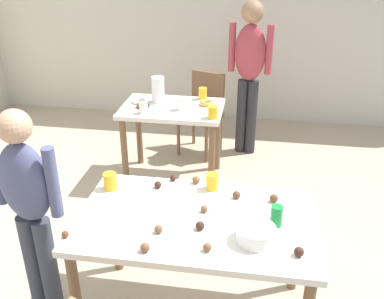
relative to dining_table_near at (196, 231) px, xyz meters
name	(u,v)px	position (x,y,z in m)	size (l,w,h in m)	color
ground_plane	(196,288)	(-0.03, 0.23, -0.66)	(6.40, 6.40, 0.00)	tan
wall_back	(236,16)	(-0.03, 3.43, 0.64)	(6.40, 0.10, 2.60)	beige
dining_table_near	(196,231)	(0.00, 0.00, 0.00)	(1.35, 0.81, 0.75)	silver
dining_table_far	(172,120)	(-0.48, 1.70, -0.04)	(0.93, 0.63, 0.75)	silver
chair_far_table	(203,108)	(-0.28, 2.37, -0.16)	(0.51, 0.51, 0.87)	brown
person_girl_near	(29,202)	(-0.95, -0.08, 0.15)	(0.46, 0.26, 1.37)	#383D4C
person_adult_far	(249,65)	(0.19, 2.41, 0.32)	(0.46, 0.25, 1.62)	#28282D
mixing_bowl	(256,234)	(0.34, -0.15, 0.13)	(0.21, 0.21, 0.08)	white
soda_can	(276,216)	(0.44, 0.00, 0.15)	(0.07, 0.07, 0.12)	#198438
fork_near	(295,209)	(0.55, 0.17, 0.09)	(0.17, 0.02, 0.01)	silver
cup_near_0	(212,182)	(0.05, 0.32, 0.14)	(0.08, 0.08, 0.11)	yellow
cup_near_1	(110,181)	(-0.57, 0.22, 0.14)	(0.08, 0.08, 0.11)	yellow
cake_ball_0	(299,252)	(0.55, -0.24, 0.12)	(0.05, 0.05, 0.05)	#3D2319
cake_ball_1	(274,198)	(0.43, 0.24, 0.12)	(0.05, 0.05, 0.05)	brown
cake_ball_2	(65,234)	(-0.65, -0.28, 0.11)	(0.04, 0.04, 0.04)	brown
cake_ball_3	(196,180)	(-0.06, 0.37, 0.12)	(0.05, 0.05, 0.05)	brown
cake_ball_4	(159,229)	(-0.18, -0.17, 0.11)	(0.05, 0.05, 0.05)	brown
cake_ball_5	(204,209)	(0.04, 0.06, 0.11)	(0.04, 0.04, 0.04)	brown
cake_ball_6	(158,185)	(-0.29, 0.28, 0.11)	(0.05, 0.05, 0.05)	#3D2319
cake_ball_7	(237,195)	(0.21, 0.24, 0.11)	(0.05, 0.05, 0.05)	brown
cake_ball_8	(207,247)	(0.10, -0.28, 0.11)	(0.04, 0.04, 0.04)	brown
cake_ball_9	(173,178)	(-0.21, 0.38, 0.11)	(0.04, 0.04, 0.04)	#3D2319
cake_ball_10	(200,226)	(0.04, -0.11, 0.12)	(0.05, 0.05, 0.05)	#3D2319
cake_ball_11	(145,247)	(-0.21, -0.33, 0.12)	(0.05, 0.05, 0.05)	brown
pitcher_far	(158,90)	(-0.63, 1.80, 0.21)	(0.12, 0.12, 0.25)	white
cup_far_0	(203,93)	(-0.23, 1.96, 0.15)	(0.08, 0.08, 0.11)	yellow
cup_far_1	(213,112)	(-0.08, 1.48, 0.15)	(0.09, 0.09, 0.11)	yellow
cup_far_2	(182,104)	(-0.38, 1.64, 0.15)	(0.09, 0.09, 0.12)	white
cup_far_3	(143,108)	(-0.70, 1.51, 0.14)	(0.07, 0.07, 0.10)	white
donut_far_0	(207,103)	(-0.17, 1.80, 0.11)	(0.14, 0.14, 0.04)	gold
donut_far_1	(138,101)	(-0.82, 1.76, 0.11)	(0.13, 0.13, 0.04)	white
donut_far_2	(143,106)	(-0.74, 1.64, 0.11)	(0.12, 0.12, 0.04)	brown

